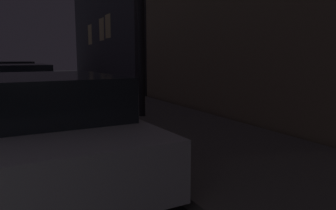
% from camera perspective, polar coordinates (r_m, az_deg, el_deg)
% --- Properties ---
extents(car_white, '(2.17, 4.52, 1.43)m').
position_cam_1_polar(car_white, '(4.93, -19.39, -3.38)').
color(car_white, silver).
rests_on(car_white, ground).
extents(car_blue, '(2.01, 4.24, 1.43)m').
position_cam_1_polar(car_blue, '(11.33, -23.71, 2.81)').
color(car_blue, navy).
rests_on(car_blue, ground).
extents(car_black, '(2.10, 4.50, 1.43)m').
position_cam_1_polar(car_black, '(17.58, -24.89, 4.50)').
color(car_black, black).
rests_on(car_black, ground).
extents(building_far, '(8.13, 11.86, 8.97)m').
position_cam_1_polar(building_far, '(21.25, -1.23, 16.03)').
color(building_far, '#4C4C56').
rests_on(building_far, ground).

